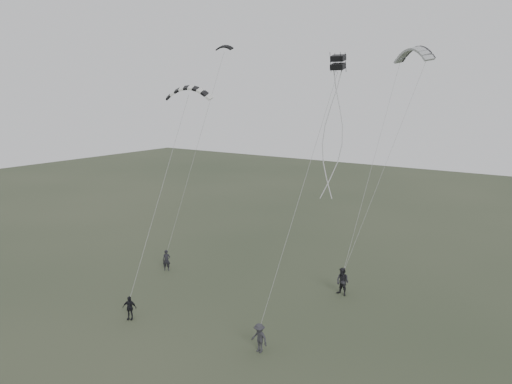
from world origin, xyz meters
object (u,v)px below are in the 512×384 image
Objects in this scene: kite_dark_small at (224,46)px; kite_striped at (189,88)px; kite_box at (338,62)px; flyer_center at (130,308)px; kite_pale_large at (414,48)px; flyer_right at (343,282)px; flyer_left at (167,260)px; flyer_far at (259,338)px.

kite_striped is (1.11, -5.48, -3.20)m from kite_dark_small.
kite_dark_small is 14.50m from kite_box.
kite_striped is (-1.16, 7.20, 13.31)m from flyer_center.
kite_box is at bearing -60.14° from kite_pale_large.
kite_dark_small is at bearing 144.23° from kite_box.
flyer_right reaches higher than flyer_center.
flyer_left is 13.60m from kite_striped.
kite_box is (-0.36, -11.79, -1.52)m from kite_pale_large.
kite_pale_large is 11.89m from kite_box.
kite_dark_small is (-2.27, 12.68, 16.51)m from flyer_center.
kite_pale_large reaches higher than flyer_center.
kite_box reaches higher than flyer_left.
flyer_left is 2.21× the size of kite_box.
kite_striped is (-12.08, -10.79, -2.79)m from kite_pale_large.
flyer_far is at bearing -65.65° from kite_pale_large.
kite_dark_small reaches higher than flyer_left.
flyer_far is 15.45m from kite_box.
flyer_left reaches higher than flyer_center.
flyer_center is 8.87m from flyer_far.
kite_dark_small is at bearing 32.86° from flyer_left.
flyer_left is 0.85× the size of flyer_right.
kite_box is (11.72, -1.00, 1.27)m from kite_striped.
kite_pale_large is (10.92, 17.98, 16.10)m from flyer_center.
flyer_right is at bearing 97.19° from kite_box.
flyer_center is 26.49m from kite_pale_large.
flyer_far is at bearing -18.85° from flyer_center.
kite_box is at bearing -62.85° from flyer_right.
kite_striped is 4.32× the size of kite_box.
flyer_left is 17.33m from kite_dark_small.
flyer_center is at bearing -96.57° from flyer_left.
kite_pale_large is at bearing 90.68° from flyer_far.
kite_striped is at bearing -149.67° from flyer_right.
kite_box reaches higher than flyer_right.
kite_striped is at bearing 166.18° from kite_box.
flyer_left is 0.47× the size of kite_pale_large.
flyer_center is at bearing -119.37° from flyer_right.
flyer_far is 2.18× the size of kite_box.
kite_box is (10.56, 6.20, 14.58)m from flyer_center.
kite_pale_large reaches higher than flyer_left.
flyer_right is at bearing -17.35° from kite_dark_small.
flyer_right is 1.30× the size of flyer_center.
kite_striped reaches higher than flyer_center.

